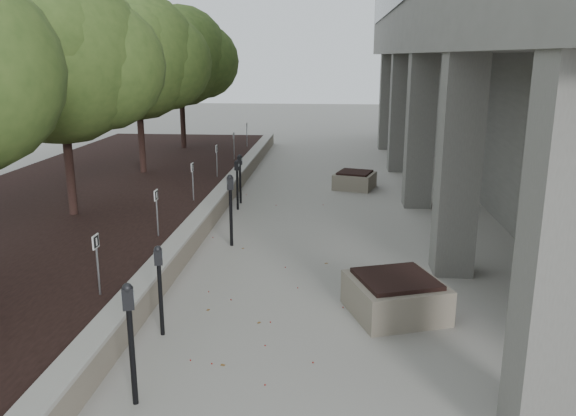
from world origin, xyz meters
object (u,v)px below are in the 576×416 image
(parking_meter_2, at_px, (160,291))
(parking_meter_3, at_px, (231,211))
(parking_meter_1, at_px, (131,345))
(parking_meter_5, at_px, (240,179))
(planter_back, at_px, (355,180))
(crabapple_tree_3, at_px, (62,94))
(crabapple_tree_5, at_px, (181,78))
(planter_front, at_px, (395,295))
(crabapple_tree_4, at_px, (138,84))
(parking_meter_4, at_px, (237,185))

(parking_meter_2, xyz_separation_m, parking_meter_3, (0.28, 4.15, 0.09))
(parking_meter_1, xyz_separation_m, parking_meter_2, (-0.19, 1.73, -0.07))
(parking_meter_5, xyz_separation_m, planter_back, (3.18, 2.13, -0.42))
(crabapple_tree_3, relative_size, parking_meter_3, 3.51)
(crabapple_tree_5, bearing_deg, planter_front, -63.43)
(parking_meter_2, distance_m, planter_back, 10.41)
(crabapple_tree_3, xyz_separation_m, parking_meter_3, (3.82, -0.80, -2.34))
(crabapple_tree_4, relative_size, parking_meter_2, 3.98)
(parking_meter_4, height_order, parking_meter_5, parking_meter_5)
(parking_meter_2, height_order, planter_front, parking_meter_2)
(crabapple_tree_5, xyz_separation_m, planter_back, (6.60, -5.00, -2.86))
(crabapple_tree_3, relative_size, planter_front, 4.07)
(parking_meter_1, height_order, parking_meter_3, parking_meter_3)
(crabapple_tree_3, relative_size, parking_meter_1, 3.60)
(crabapple_tree_5, relative_size, parking_meter_3, 3.51)
(crabapple_tree_5, height_order, parking_meter_3, crabapple_tree_5)
(crabapple_tree_4, distance_m, parking_meter_1, 12.48)
(planter_front, bearing_deg, parking_meter_2, -163.97)
(crabapple_tree_5, bearing_deg, parking_meter_3, -70.51)
(parking_meter_3, height_order, parking_meter_5, parking_meter_3)
(parking_meter_3, bearing_deg, parking_meter_4, 77.90)
(crabapple_tree_3, distance_m, parking_meter_5, 5.09)
(crabapple_tree_4, bearing_deg, crabapple_tree_3, -90.00)
(parking_meter_2, bearing_deg, parking_meter_1, -98.42)
(crabapple_tree_5, relative_size, parking_meter_2, 3.98)
(planter_front, distance_m, planter_back, 8.97)
(crabapple_tree_4, distance_m, planter_back, 7.19)
(crabapple_tree_5, bearing_deg, planter_back, -37.15)
(crabapple_tree_4, height_order, parking_meter_1, crabapple_tree_4)
(crabapple_tree_5, distance_m, parking_meter_2, 15.55)
(planter_front, bearing_deg, crabapple_tree_3, 150.44)
(parking_meter_4, height_order, planter_front, parking_meter_4)
(crabapple_tree_5, bearing_deg, parking_meter_4, -66.14)
(crabapple_tree_5, distance_m, parking_meter_3, 11.70)
(parking_meter_4, xyz_separation_m, planter_front, (3.52, -6.14, -0.35))
(crabapple_tree_3, bearing_deg, parking_meter_2, -54.41)
(parking_meter_1, distance_m, parking_meter_3, 5.87)
(parking_meter_3, distance_m, parking_meter_4, 3.01)
(crabapple_tree_4, height_order, parking_meter_5, crabapple_tree_4)
(crabapple_tree_5, bearing_deg, parking_meter_1, -77.40)
(planter_front, bearing_deg, crabapple_tree_5, 116.57)
(crabapple_tree_3, bearing_deg, planter_back, 37.14)
(parking_meter_4, relative_size, parking_meter_5, 0.98)
(crabapple_tree_4, xyz_separation_m, parking_meter_1, (3.73, -11.67, -2.37))
(crabapple_tree_4, relative_size, parking_meter_5, 4.00)
(parking_meter_1, distance_m, parking_meter_4, 8.86)
(crabapple_tree_4, xyz_separation_m, planter_front, (6.98, -8.96, -2.81))
(parking_meter_2, relative_size, parking_meter_3, 0.88)
(parking_meter_2, height_order, parking_meter_4, parking_meter_2)
(parking_meter_1, bearing_deg, crabapple_tree_4, 88.71)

